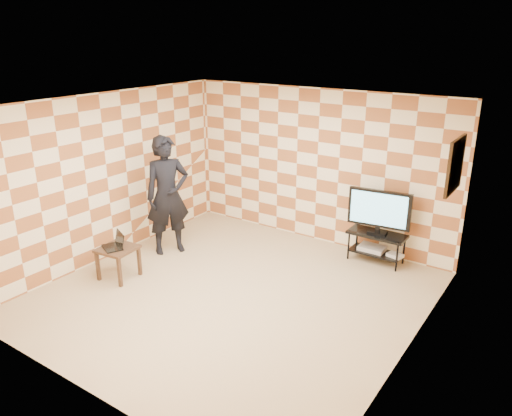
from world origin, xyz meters
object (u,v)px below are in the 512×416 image
object	(u,v)px
tv	(379,210)
person	(168,195)
tv_stand	(377,241)
side_table	(118,253)

from	to	relation	value
tv	person	size ratio (longest dim) A/B	0.50
tv_stand	side_table	distance (m)	4.10
tv_stand	side_table	size ratio (longest dim) A/B	1.63
tv_stand	tv	xyz separation A→B (m)	(-0.00, -0.00, 0.54)
tv	side_table	xyz separation A→B (m)	(-3.04, -2.75, -0.49)
side_table	person	xyz separation A→B (m)	(-0.04, 1.17, 0.59)
tv_stand	tv	world-z (taller)	tv
tv_stand	person	size ratio (longest dim) A/B	0.46
tv	person	bearing A→B (deg)	-152.83
person	tv_stand	bearing A→B (deg)	-30.91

